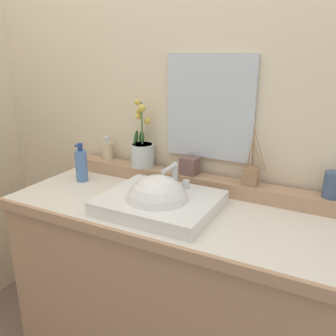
% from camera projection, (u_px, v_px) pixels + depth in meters
% --- Properties ---
extents(wall_back, '(3.38, 0.20, 2.73)m').
position_uv_depth(wall_back, '(211.00, 86.00, 1.74)').
color(wall_back, beige).
rests_on(wall_back, ground).
extents(vanity_cabinet, '(1.46, 0.61, 0.89)m').
position_uv_depth(vanity_cabinet, '(172.00, 292.00, 1.69)').
color(vanity_cabinet, tan).
rests_on(vanity_cabinet, ground).
extents(back_ledge, '(1.38, 0.10, 0.07)m').
position_uv_depth(back_ledge, '(195.00, 181.00, 1.74)').
color(back_ledge, tan).
rests_on(back_ledge, vanity_cabinet).
extents(sink_basin, '(0.47, 0.40, 0.29)m').
position_uv_depth(sink_basin, '(158.00, 206.00, 1.51)').
color(sink_basin, white).
rests_on(sink_basin, vanity_cabinet).
extents(soap_bar, '(0.07, 0.04, 0.02)m').
position_uv_depth(soap_bar, '(147.00, 181.00, 1.65)').
color(soap_bar, beige).
rests_on(soap_bar, sink_basin).
extents(potted_plant, '(0.13, 0.12, 0.34)m').
position_uv_depth(potted_plant, '(142.00, 150.00, 1.84)').
color(potted_plant, silver).
rests_on(potted_plant, back_ledge).
extents(soap_dispenser, '(0.06, 0.06, 0.13)m').
position_uv_depth(soap_dispenser, '(107.00, 150.00, 1.96)').
color(soap_dispenser, beige).
rests_on(soap_dispenser, back_ledge).
extents(tumbler_cup, '(0.07, 0.07, 0.11)m').
position_uv_depth(tumbler_cup, '(333.00, 185.00, 1.45)').
color(tumbler_cup, '#3C5170').
rests_on(tumbler_cup, back_ledge).
extents(reed_diffuser, '(0.08, 0.12, 0.26)m').
position_uv_depth(reed_diffuser, '(251.00, 175.00, 1.59)').
color(reed_diffuser, '#97704E').
rests_on(reed_diffuser, back_ledge).
extents(trinket_box, '(0.09, 0.07, 0.08)m').
position_uv_depth(trinket_box, '(190.00, 166.00, 1.73)').
color(trinket_box, brown).
rests_on(trinket_box, back_ledge).
extents(lotion_bottle, '(0.06, 0.06, 0.20)m').
position_uv_depth(lotion_bottle, '(81.00, 165.00, 1.83)').
color(lotion_bottle, '#5076AC').
rests_on(lotion_bottle, vanity_cabinet).
extents(mirror, '(0.43, 0.02, 0.48)m').
position_uv_depth(mirror, '(209.00, 108.00, 1.66)').
color(mirror, silver).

